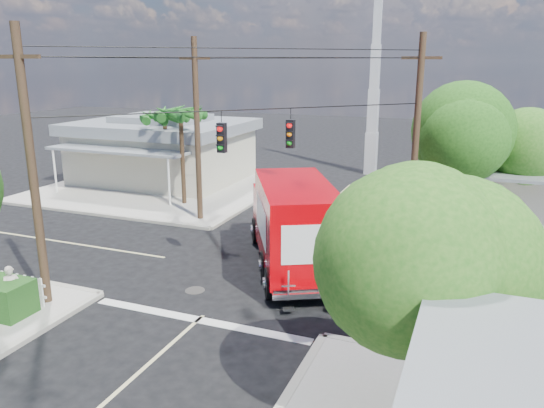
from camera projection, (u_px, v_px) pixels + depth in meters
The scene contains 15 objects.
ground at pixel (253, 271), 20.52m from camera, with size 120.00×120.00×0.00m, color black.
sidewalk_ne at pixel (540, 223), 26.40m from camera, with size 14.12×14.12×0.14m.
sidewalk_nw at pixel (166, 186), 34.14m from camera, with size 14.12×14.12×0.14m.
road_markings at pixel (237, 286), 19.20m from camera, with size 32.00×32.00×0.01m.
building_nw at pixel (163, 149), 35.40m from camera, with size 10.80×10.20×4.30m.
radio_tower at pixel (374, 94), 36.83m from camera, with size 0.80×0.80×17.00m.
tree_ne_front at pixel (468, 136), 22.78m from camera, with size 4.21×4.14×6.66m.
tree_ne_back at pixel (530, 145), 23.98m from camera, with size 3.77×3.66×5.82m.
tree_se at pixel (429, 261), 10.48m from camera, with size 3.67×3.54×5.62m.
palm_nw_front at pixel (181, 115), 28.61m from camera, with size 3.01×3.08×5.59m.
palm_nw_back at pixel (165, 118), 30.76m from camera, with size 3.01×3.08×5.19m.
utility_poles at pixel (232, 143), 21.31m from camera, with size 12.00×10.68×9.00m.
vending_boxes at pixel (442, 228), 23.60m from camera, with size 1.90×0.50×1.10m.
delivery_truck at pixel (292, 223), 20.51m from camera, with size 5.94×8.36×3.55m.
pedestrian at pixel (12, 289), 16.70m from camera, with size 0.56×0.37×1.54m, color beige.
Camera 1 is at (7.74, -17.52, 7.87)m, focal length 35.00 mm.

